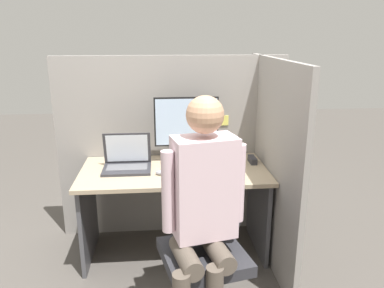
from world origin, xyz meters
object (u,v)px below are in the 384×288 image
paper_box (187,158)px  office_chair (205,236)px  monitor (186,124)px  stapler (252,160)px  person (203,204)px  carrot_toy (209,173)px  laptop (127,163)px

paper_box → office_chair: size_ratio=0.30×
monitor → stapler: (0.52, -0.08, -0.28)m
paper_box → stapler: bearing=-8.3°
paper_box → person: 1.02m
carrot_toy → stapler: bearing=34.4°
paper_box → person: (0.02, -1.02, 0.07)m
carrot_toy → laptop: bearing=161.4°
paper_box → office_chair: bearing=-86.7°
stapler → carrot_toy: bearing=-145.6°
office_chair → person: bearing=-102.5°
laptop → stapler: bearing=3.5°
monitor → person: bearing=-89.1°
paper_box → monitor: size_ratio=0.60×
laptop → office_chair: size_ratio=0.35×
paper_box → carrot_toy: (0.14, -0.34, -0.01)m
laptop → office_chair: office_chair is taller
stapler → person: size_ratio=0.09×
office_chair → person: size_ratio=0.72×
monitor → carrot_toy: 0.46m
stapler → laptop: bearing=-176.5°
paper_box → monitor: (0.00, 0.00, 0.27)m
carrot_toy → monitor: bearing=112.0°
monitor → office_chair: (0.05, -0.87, -0.48)m
stapler → office_chair: office_chair is taller
paper_box → office_chair: office_chair is taller
laptop → stapler: (0.99, 0.06, -0.03)m
carrot_toy → office_chair: bearing=-99.5°
paper_box → person: size_ratio=0.22×
monitor → carrot_toy: size_ratio=3.68×
person → paper_box: bearing=90.9°
stapler → person: person is taller
paper_box → laptop: 0.48m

